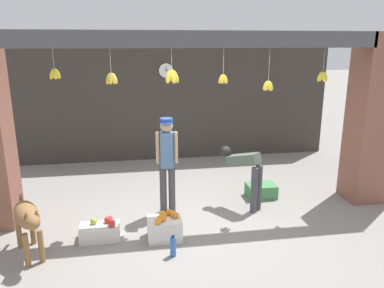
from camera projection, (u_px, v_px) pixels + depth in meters
name	position (u px, v px, depth m)	size (l,w,h in m)	color
ground_plane	(197.00, 218.00, 5.92)	(60.00, 60.00, 0.00)	gray
shop_back_wall	(173.00, 99.00, 8.63)	(7.44, 0.12, 2.84)	#38332D
shop_pillar_right	(373.00, 120.00, 6.31)	(0.70, 0.60, 2.84)	brown
storefront_awning	(195.00, 42.00, 5.33)	(5.54, 0.28, 0.89)	#4C4C51
dog	(27.00, 218.00, 4.72)	(0.57, 0.97, 0.77)	olive
shopkeeper	(167.00, 159.00, 5.89)	(0.34, 0.26, 1.56)	#424247
worker_stooping	(246.00, 170.00, 6.12)	(0.61, 0.65, 0.99)	#424247
fruit_crate_oranges	(165.00, 227.00, 5.25)	(0.47, 0.38, 0.39)	silver
fruit_crate_apples	(101.00, 231.00, 5.26)	(0.55, 0.33, 0.29)	silver
produce_box_green	(261.00, 191.00, 6.69)	(0.51, 0.36, 0.24)	#42844C
water_bottle	(173.00, 246.00, 4.83)	(0.08, 0.08, 0.29)	#2D60AD
wall_clock	(166.00, 71.00, 8.36)	(0.34, 0.03, 0.34)	black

